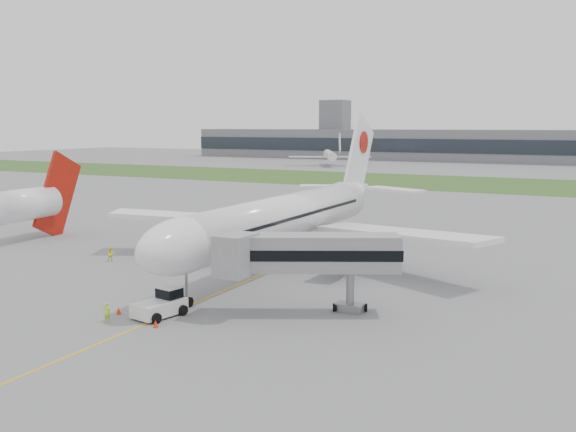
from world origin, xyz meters
The scene contains 14 objects.
ground centered at (0.00, 0.00, 0.00)m, with size 600.00×600.00×0.00m, color gray.
apron_markings centered at (0.00, -5.00, 0.00)m, with size 70.00×70.00×0.04m, color #EAAE14, non-canonical shape.
grass_strip centered at (0.00, 120.00, 0.01)m, with size 600.00×50.00×0.02m, color #2F5C22.
terminal_building centered at (0.00, 229.87, 7.00)m, with size 320.00×22.30×14.00m.
control_tower centered at (-90.00, 232.00, 0.00)m, with size 12.00×12.00×56.00m, color slate, non-canonical shape.
airliner centered at (0.00, 4.87, 5.66)m, with size 48.13×53.95×17.88m.
pushback_tug centered at (-0.24, -18.16, 1.03)m, with size 3.62×4.76×2.24m.
jet_bridge centered at (10.18, -12.18, 5.19)m, with size 14.33×10.17×7.01m.
safety_cone_left centered at (-3.83, -19.51, 0.31)m, with size 0.45×0.45×0.62m, color red.
safety_cone_right centered at (1.32, -21.00, 0.30)m, with size 0.43×0.43×0.60m, color red.
ground_crew_near centered at (-3.17, -21.58, 0.81)m, with size 0.59×0.39×1.61m, color #B3FB29.
ground_crew_far centered at (-19.27, -3.43, 0.87)m, with size 0.85×0.66×1.75m, color #FFFE2A.
neighbor_aircraft centered at (-39.44, 2.80, 5.15)m, with size 5.33×15.99×12.99m.
distant_aircraft_left centered at (-67.56, 173.72, 0.00)m, with size 32.31×28.51×12.35m, color white, non-canonical shape.
Camera 1 is at (33.04, -60.05, 15.94)m, focal length 40.00 mm.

